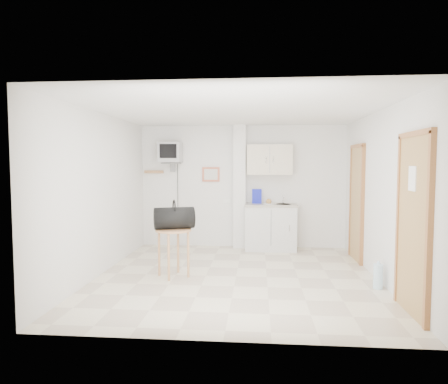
# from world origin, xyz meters

# --- Properties ---
(ground) EXTENTS (4.50, 4.50, 0.00)m
(ground) POSITION_xyz_m (0.00, 0.00, 0.00)
(ground) COLOR beige
(ground) RESTS_ON ground
(room_envelope) EXTENTS (4.24, 4.54, 2.55)m
(room_envelope) POSITION_xyz_m (0.24, 0.09, 1.54)
(room_envelope) COLOR white
(room_envelope) RESTS_ON ground
(kitchenette) EXTENTS (1.03, 0.58, 2.10)m
(kitchenette) POSITION_xyz_m (0.57, 2.00, 0.80)
(kitchenette) COLOR silver
(kitchenette) RESTS_ON ground
(crt_television) EXTENTS (0.44, 0.45, 2.15)m
(crt_television) POSITION_xyz_m (-1.45, 2.02, 1.94)
(crt_television) COLOR slate
(crt_television) RESTS_ON ground
(round_table) EXTENTS (0.54, 0.54, 0.73)m
(round_table) POSITION_xyz_m (-0.95, -0.08, 0.61)
(round_table) COLOR #AC784A
(round_table) RESTS_ON ground
(duffel_bag) EXTENTS (0.67, 0.51, 0.44)m
(duffel_bag) POSITION_xyz_m (-0.94, -0.05, 0.90)
(duffel_bag) COLOR black
(duffel_bag) RESTS_ON round_table
(water_bottle) EXTENTS (0.13, 0.13, 0.38)m
(water_bottle) POSITION_xyz_m (1.98, -0.43, 0.17)
(water_bottle) COLOR #BCE2F8
(water_bottle) RESTS_ON ground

